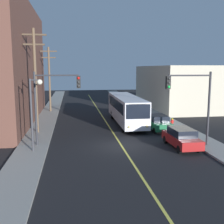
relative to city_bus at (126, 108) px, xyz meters
name	(u,v)px	position (x,y,z in m)	size (l,w,h in m)	color
ground_plane	(122,146)	(-2.20, -9.13, -1.82)	(120.00, 120.00, 0.00)	black
sidewalk_left	(44,124)	(-9.45, 0.87, -1.74)	(2.50, 90.00, 0.15)	gray
sidewalk_right	(165,120)	(5.05, 0.87, -1.74)	(2.50, 90.00, 0.15)	gray
lane_stripe_center	(102,116)	(-2.20, 5.87, -1.81)	(0.16, 60.00, 0.01)	#D8CC4C
building_right_warehouse	(184,87)	(12.29, 12.32, 1.58)	(12.00, 18.77, 6.79)	beige
city_bus	(126,108)	(0.00, 0.00, 0.00)	(2.64, 12.17, 3.20)	silver
parked_car_red	(182,138)	(2.54, -10.33, -0.98)	(1.88, 4.43, 1.62)	maroon
parked_car_green	(158,122)	(2.60, -3.93, -0.98)	(1.88, 4.43, 1.62)	#196038
parked_car_white	(139,111)	(2.46, 3.79, -0.98)	(1.90, 4.44, 1.62)	silver
utility_pole_near	(35,76)	(-9.65, -3.62, 3.82)	(2.40, 0.28, 9.98)	brown
utility_pole_mid	(49,76)	(-9.40, 10.18, 3.46)	(2.40, 0.28, 9.29)	brown
traffic_signal_left_corner	(54,94)	(-7.61, -8.28, 2.49)	(3.75, 0.48, 6.00)	#2D2D33
traffic_signal_right_corner	(191,95)	(3.21, -10.34, 2.49)	(3.75, 0.48, 6.00)	#2D2D33
street_lamp_left	(34,104)	(-9.03, -9.98, 1.92)	(0.98, 0.40, 5.50)	#38383D
fire_hydrant	(172,122)	(4.65, -2.63, -1.23)	(0.44, 0.26, 0.84)	red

